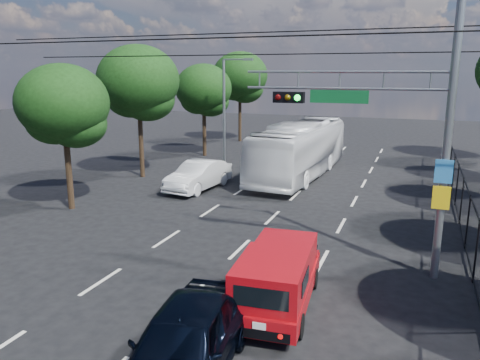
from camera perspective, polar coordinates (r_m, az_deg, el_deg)
The scene contains 13 objects.
lane_markings at distance 22.46m, azimuth 5.47°, elevation -3.13°, with size 6.12×38.00×0.01m.
signal_mast at distance 14.83m, azimuth 19.57°, elevation 8.41°, with size 6.43×0.39×9.50m.
streetlight_left at distance 31.30m, azimuth -1.67°, elevation 8.86°, with size 2.09×0.22×7.08m.
utility_wires at distance 16.67m, azimuth 1.02°, elevation 16.44°, with size 22.00×5.04×0.74m.
fence_right at distance 19.77m, azimuth 25.76°, elevation -3.57°, with size 0.06×34.03×2.00m.
tree_left_b at distance 22.52m, azimuth -20.63°, elevation 8.01°, with size 4.08×4.08×6.63m.
tree_left_c at distance 28.42m, azimuth -12.23°, elevation 11.08°, with size 4.80×4.80×7.80m.
tree_left_d at distance 35.25m, azimuth -4.41°, elevation 10.57°, with size 4.20×4.20×6.83m.
tree_left_e at distance 42.66m, azimuth 0.03°, elevation 12.14°, with size 4.92×4.92×7.99m.
red_pickup at distance 12.80m, azimuth 4.70°, elevation -11.61°, with size 2.08×4.78×1.73m.
navy_hatchback at distance 10.22m, azimuth -6.78°, elevation -19.24°, with size 1.92×4.78×1.63m, color black.
white_bus at distance 28.61m, azimuth 7.36°, elevation 3.72°, with size 2.76×11.81×3.29m, color white.
white_van at distance 25.38m, azimuth -5.07°, elevation 0.57°, with size 1.63×4.69×1.54m, color white.
Camera 1 is at (5.70, -6.80, 6.27)m, focal length 35.00 mm.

